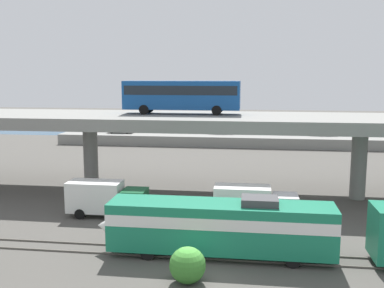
# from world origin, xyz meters

# --- Properties ---
(ground_plane) EXTENTS (260.00, 260.00, 0.00)m
(ground_plane) POSITION_xyz_m (0.00, 0.00, 0.00)
(ground_plane) COLOR #4C4944
(rail_strip_near) EXTENTS (110.00, 0.12, 0.12)m
(rail_strip_near) POSITION_xyz_m (0.00, 3.23, 0.06)
(rail_strip_near) COLOR #59544C
(rail_strip_near) RESTS_ON ground_plane
(rail_strip_far) EXTENTS (110.00, 0.12, 0.12)m
(rail_strip_far) POSITION_xyz_m (0.00, 4.77, 0.06)
(rail_strip_far) COLOR #59544C
(rail_strip_far) RESTS_ON ground_plane
(train_locomotive) EXTENTS (16.07, 3.04, 4.18)m
(train_locomotive) POSITION_xyz_m (0.51, 4.00, 2.19)
(train_locomotive) COLOR #197A56
(train_locomotive) RESTS_ON ground_plane
(highway_overpass) EXTENTS (96.00, 10.80, 8.05)m
(highway_overpass) POSITION_xyz_m (0.00, 20.00, 7.26)
(highway_overpass) COLOR gray
(highway_overpass) RESTS_ON ground_plane
(transit_bus_on_overpass) EXTENTS (12.00, 2.68, 3.40)m
(transit_bus_on_overpass) POSITION_xyz_m (-4.05, 21.23, 10.11)
(transit_bus_on_overpass) COLOR #14478C
(transit_bus_on_overpass) RESTS_ON highway_overpass
(service_truck_west) EXTENTS (6.80, 2.46, 3.04)m
(service_truck_west) POSITION_xyz_m (3.42, 11.32, 1.64)
(service_truck_west) COLOR silver
(service_truck_west) RESTS_ON ground_plane
(service_truck_east) EXTENTS (6.80, 2.46, 3.04)m
(service_truck_east) POSITION_xyz_m (-9.20, 11.32, 1.64)
(service_truck_east) COLOR #0C4C26
(service_truck_east) RESTS_ON ground_plane
(pier_parking_lot) EXTENTS (60.48, 12.34, 1.75)m
(pier_parking_lot) POSITION_xyz_m (0.00, 55.00, 0.87)
(pier_parking_lot) COLOR gray
(pier_parking_lot) RESTS_ON ground_plane
(parked_car_0) EXTENTS (4.53, 1.89, 1.50)m
(parked_car_0) POSITION_xyz_m (15.06, 53.75, 2.52)
(parked_car_0) COLOR #515459
(parked_car_0) RESTS_ON pier_parking_lot
(parked_car_1) EXTENTS (4.38, 1.88, 1.50)m
(parked_car_1) POSITION_xyz_m (-2.21, 53.78, 2.52)
(parked_car_1) COLOR black
(parked_car_1) RESTS_ON pier_parking_lot
(parked_car_2) EXTENTS (4.32, 1.83, 1.50)m
(parked_car_2) POSITION_xyz_m (24.15, 55.15, 2.52)
(parked_car_2) COLOR #9E998C
(parked_car_2) RESTS_ON pier_parking_lot
(parked_car_3) EXTENTS (4.03, 1.93, 1.50)m
(parked_car_3) POSITION_xyz_m (-8.24, 55.92, 2.52)
(parked_car_3) COLOR #515459
(parked_car_3) RESTS_ON pier_parking_lot
(parked_car_4) EXTENTS (4.07, 1.89, 1.50)m
(parked_car_4) POSITION_xyz_m (-13.29, 57.89, 2.52)
(parked_car_4) COLOR maroon
(parked_car_4) RESTS_ON pier_parking_lot
(parked_car_5) EXTENTS (4.22, 1.87, 1.50)m
(parked_car_5) POSITION_xyz_m (3.23, 55.35, 2.52)
(parked_car_5) COLOR #9E998C
(parked_car_5) RESTS_ON pier_parking_lot
(parked_car_6) EXTENTS (4.56, 1.93, 1.50)m
(parked_car_6) POSITION_xyz_m (-20.01, 52.36, 2.52)
(parked_car_6) COLOR #9E998C
(parked_car_6) RESTS_ON pier_parking_lot
(parked_car_7) EXTENTS (4.60, 1.96, 1.50)m
(parked_car_7) POSITION_xyz_m (16.68, 58.05, 2.52)
(parked_car_7) COLOR maroon
(parked_car_7) RESTS_ON pier_parking_lot
(harbor_water) EXTENTS (140.00, 36.00, 0.01)m
(harbor_water) POSITION_xyz_m (0.00, 78.00, 0.00)
(harbor_water) COLOR #2D5170
(harbor_water) RESTS_ON ground_plane
(shrub_right) EXTENTS (2.16, 2.16, 2.16)m
(shrub_right) POSITION_xyz_m (-0.36, -0.23, 1.08)
(shrub_right) COLOR #35762B
(shrub_right) RESTS_ON ground_plane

